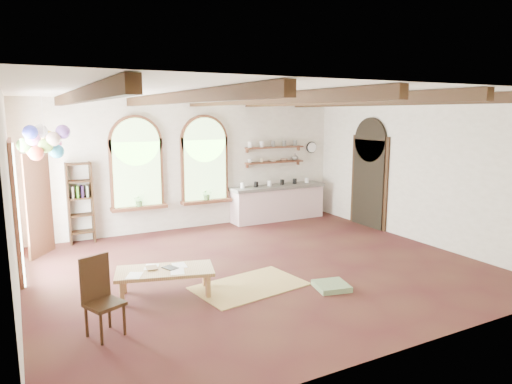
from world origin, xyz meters
TOP-DOWN VIEW (x-y plane):
  - floor at (0.00, 0.00)m, footprint 8.00×8.00m
  - ceiling_beams at (0.00, 0.00)m, footprint 6.20×6.80m
  - window_left at (-1.40, 3.43)m, footprint 1.30×0.28m
  - window_right at (0.30, 3.43)m, footprint 1.30×0.28m
  - left_doorway at (-3.95, 1.80)m, footprint 0.10×1.90m
  - right_doorway at (3.95, 1.50)m, footprint 0.10×1.30m
  - kitchen_counter at (2.30, 3.20)m, footprint 2.68×0.62m
  - wall_shelf_lower at (2.30, 3.38)m, footprint 1.70×0.24m
  - wall_shelf_upper at (2.30, 3.38)m, footprint 1.70×0.24m
  - wall_clock at (3.55, 3.45)m, footprint 0.32×0.04m
  - bookshelf at (-2.70, 3.32)m, footprint 0.53×0.32m
  - coffee_table at (-1.95, -0.48)m, footprint 1.64×1.07m
  - side_chair at (-3.04, -1.40)m, footprint 0.55×0.55m
  - floor_mat at (-0.60, -0.77)m, footprint 1.95×1.37m
  - floor_cushion at (0.55, -1.50)m, footprint 0.62×0.62m
  - water_jug_a at (3.10, 3.20)m, footprint 0.27×0.27m
  - water_jug_b at (3.30, 3.20)m, footprint 0.28×0.28m
  - balloon_cluster at (-3.41, 1.85)m, footprint 0.89×0.92m
  - table_book at (-2.21, -0.34)m, footprint 0.19×0.26m
  - tablet at (-1.86, -0.46)m, footprint 0.24×0.28m
  - potted_plant_left at (-1.40, 3.32)m, footprint 0.27×0.23m
  - potted_plant_right at (0.30, 3.32)m, footprint 0.27×0.23m
  - shelf_cup_a at (1.55, 3.38)m, footprint 0.12×0.10m
  - shelf_cup_b at (1.90, 3.38)m, footprint 0.10×0.10m
  - shelf_bowl_a at (2.25, 3.38)m, footprint 0.22×0.22m
  - shelf_bowl_b at (2.60, 3.38)m, footprint 0.20×0.20m
  - shelf_vase at (2.95, 3.38)m, footprint 0.18×0.18m

SIDE VIEW (x-z plane):
  - floor at x=0.00m, z-range 0.00..0.00m
  - floor_mat at x=-0.60m, z-range 0.00..0.02m
  - floor_cushion at x=0.55m, z-range 0.00..0.09m
  - water_jug_a at x=3.10m, z-range -0.04..0.48m
  - water_jug_b at x=3.30m, z-range -0.04..0.50m
  - side_chair at x=-3.04m, z-range -0.22..0.83m
  - coffee_table at x=-1.95m, z-range 0.17..0.60m
  - tablet at x=-1.86m, z-range 0.43..0.44m
  - table_book at x=-2.21m, z-range 0.43..0.45m
  - kitchen_counter at x=2.30m, z-range 0.01..0.95m
  - potted_plant_left at x=-1.40m, z-range 0.70..1.00m
  - potted_plant_right at x=0.30m, z-range 0.70..1.00m
  - bookshelf at x=-2.70m, z-range 0.00..1.80m
  - right_doorway at x=3.95m, z-range -0.10..2.30m
  - left_doorway at x=-3.95m, z-range -0.10..2.40m
  - wall_shelf_lower at x=2.30m, z-range 1.53..1.57m
  - shelf_bowl_a at x=2.25m, z-range 1.57..1.62m
  - shelf_bowl_b at x=2.60m, z-range 1.57..1.63m
  - shelf_cup_b at x=1.90m, z-range 1.57..1.66m
  - shelf_cup_a at x=1.55m, z-range 1.57..1.67m
  - window_left at x=-1.40m, z-range 0.53..2.73m
  - window_right at x=0.30m, z-range 0.53..2.73m
  - shelf_vase at x=2.95m, z-range 1.57..1.76m
  - wall_clock at x=3.55m, z-range 1.74..2.06m
  - wall_shelf_upper at x=2.30m, z-range 1.93..1.97m
  - balloon_cluster at x=-3.41m, z-range 1.76..2.91m
  - ceiling_beams at x=0.00m, z-range 3.01..3.19m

